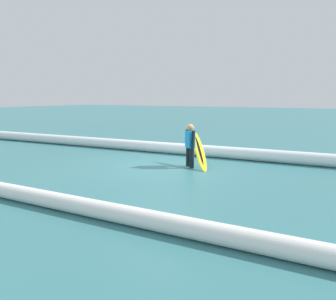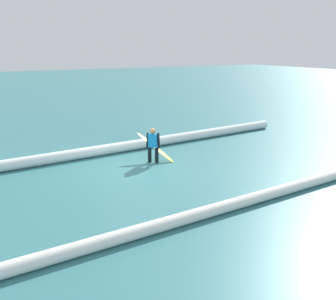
# 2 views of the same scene
# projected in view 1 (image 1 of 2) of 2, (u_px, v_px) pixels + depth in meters

# --- Properties ---
(ground_plane) EXTENTS (120.83, 120.83, 0.00)m
(ground_plane) POSITION_uv_depth(u_px,v_px,m) (161.00, 165.00, 10.16)
(ground_plane) COLOR #36767A
(surfer) EXTENTS (0.41, 0.44, 1.34)m
(surfer) POSITION_uv_depth(u_px,v_px,m) (190.00, 143.00, 9.81)
(surfer) COLOR black
(surfer) RESTS_ON ground_plane
(surfboard) EXTENTS (1.18, 1.43, 1.04)m
(surfboard) POSITION_uv_depth(u_px,v_px,m) (199.00, 150.00, 9.95)
(surfboard) COLOR yellow
(surfboard) RESTS_ON ground_plane
(wave_crest_foreground) EXTENTS (20.43, 1.62, 0.42)m
(wave_crest_foreground) POSITION_uv_depth(u_px,v_px,m) (157.00, 147.00, 12.54)
(wave_crest_foreground) COLOR white
(wave_crest_foreground) RESTS_ON ground_plane
(wave_crest_midground) EXTENTS (17.14, 0.94, 0.32)m
(wave_crest_midground) POSITION_uv_depth(u_px,v_px,m) (91.00, 208.00, 5.79)
(wave_crest_midground) COLOR white
(wave_crest_midground) RESTS_ON ground_plane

